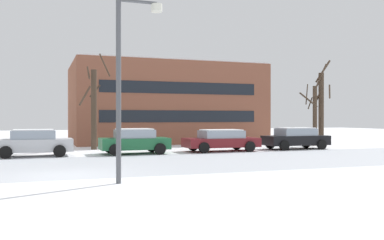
# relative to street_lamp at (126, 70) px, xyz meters

# --- Properties ---
(ground_plane) EXTENTS (120.00, 120.00, 0.00)m
(ground_plane) POSITION_rel_street_lamp_xyz_m (-1.70, 2.24, -3.56)
(ground_plane) COLOR white
(road_surface) EXTENTS (80.00, 8.48, 0.00)m
(road_surface) POSITION_rel_street_lamp_xyz_m (-1.70, 5.48, -3.56)
(road_surface) COLOR #B7BCC4
(road_surface) RESTS_ON ground
(street_lamp) EXTENTS (1.49, 0.36, 5.89)m
(street_lamp) POSITION_rel_street_lamp_xyz_m (0.00, 0.00, 0.00)
(street_lamp) COLOR #4C4F54
(street_lamp) RESTS_ON ground
(parked_car_silver) EXTENTS (4.00, 2.06, 1.44)m
(parked_car_silver) POSITION_rel_street_lamp_xyz_m (-2.92, 10.88, -2.82)
(parked_car_silver) COLOR silver
(parked_car_silver) RESTS_ON ground
(parked_car_green) EXTENTS (3.87, 2.15, 1.45)m
(parked_car_green) POSITION_rel_street_lamp_xyz_m (2.49, 10.71, -2.82)
(parked_car_green) COLOR #1E6038
(parked_car_green) RESTS_ON ground
(parked_car_maroon) EXTENTS (4.58, 2.13, 1.34)m
(parked_car_maroon) POSITION_rel_street_lamp_xyz_m (7.89, 10.75, -2.86)
(parked_car_maroon) COLOR maroon
(parked_car_maroon) RESTS_ON ground
(parked_car_black) EXTENTS (4.31, 2.00, 1.42)m
(parked_car_black) POSITION_rel_street_lamp_xyz_m (13.30, 10.89, -2.83)
(parked_car_black) COLOR black
(parked_car_black) RESTS_ON ground
(tree_far_mid) EXTENTS (2.10, 2.09, 6.10)m
(tree_far_mid) POSITION_rel_street_lamp_xyz_m (0.69, 14.86, -0.80)
(tree_far_mid) COLOR #423326
(tree_far_mid) RESTS_ON ground
(tree_far_left) EXTENTS (1.34, 1.75, 6.48)m
(tree_far_left) POSITION_rel_street_lamp_xyz_m (17.49, 13.87, -0.64)
(tree_far_left) COLOR #423326
(tree_far_left) RESTS_ON ground
(tree_far_right) EXTENTS (1.75, 1.89, 6.07)m
(tree_far_right) POSITION_rel_street_lamp_xyz_m (16.67, 13.55, -1.06)
(tree_far_right) COLOR #423326
(tree_far_right) RESTS_ON ground
(building_far_right) EXTENTS (15.53, 10.33, 6.62)m
(building_far_right) POSITION_rel_street_lamp_xyz_m (7.58, 22.85, -0.25)
(building_far_right) COLOR brown
(building_far_right) RESTS_ON ground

